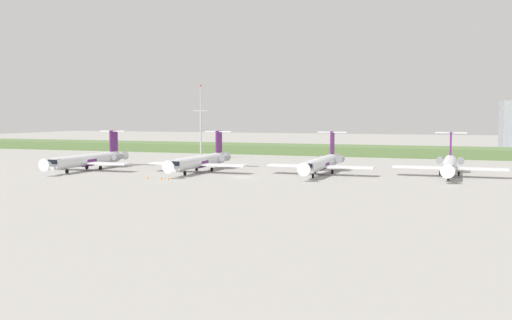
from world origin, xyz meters
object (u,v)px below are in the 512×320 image
(regional_jet_nearest, at_px, (89,159))
(safety_cone_front_marker, at_px, (147,177))
(regional_jet_second, at_px, (201,161))
(regional_jet_fourth, at_px, (449,164))
(safety_cone_rear_marker, at_px, (168,179))
(safety_cone_mid_marker, at_px, (161,178))
(regional_jet_third, at_px, (322,163))
(antenna_mast, at_px, (201,128))

(regional_jet_nearest, relative_size, safety_cone_front_marker, 56.36)
(regional_jet_nearest, distance_m, regional_jet_second, 26.76)
(regional_jet_fourth, xyz_separation_m, safety_cone_rear_marker, (-52.11, -26.13, -2.26))
(safety_cone_mid_marker, bearing_deg, safety_cone_front_marker, 169.58)
(regional_jet_third, bearing_deg, safety_cone_mid_marker, -142.68)
(regional_jet_second, xyz_separation_m, safety_cone_mid_marker, (-0.67, -17.10, -2.26))
(regional_jet_second, relative_size, regional_jet_fourth, 1.00)
(safety_cone_mid_marker, bearing_deg, safety_cone_rear_marker, -0.52)
(regional_jet_second, height_order, regional_jet_third, same)
(regional_jet_nearest, relative_size, antenna_mast, 1.45)
(regional_jet_fourth, bearing_deg, antenna_mast, 159.78)
(regional_jet_third, xyz_separation_m, antenna_mast, (-42.75, 30.42, 6.37))
(regional_jet_nearest, bearing_deg, regional_jet_second, 10.21)
(regional_jet_third, relative_size, antenna_mast, 1.45)
(regional_jet_nearest, height_order, regional_jet_fourth, same)
(antenna_mast, relative_size, safety_cone_rear_marker, 38.90)
(regional_jet_nearest, bearing_deg, antenna_mast, 74.96)
(safety_cone_rear_marker, bearing_deg, safety_cone_front_marker, 172.53)
(regional_jet_nearest, relative_size, safety_cone_mid_marker, 56.36)
(regional_jet_second, xyz_separation_m, safety_cone_front_marker, (-4.19, -16.45, -2.26))
(regional_jet_fourth, xyz_separation_m, safety_cone_mid_marker, (-53.63, -26.12, -2.26))
(regional_jet_nearest, relative_size, regional_jet_third, 1.00)
(safety_cone_front_marker, distance_m, safety_cone_mid_marker, 3.58)
(safety_cone_mid_marker, bearing_deg, regional_jet_third, 37.32)
(regional_jet_second, distance_m, safety_cone_front_marker, 17.13)
(regional_jet_second, bearing_deg, safety_cone_front_marker, -104.28)
(antenna_mast, bearing_deg, safety_cone_rear_marker, -72.05)
(regional_jet_third, distance_m, safety_cone_front_marker, 37.26)
(regional_jet_third, relative_size, safety_cone_mid_marker, 56.36)
(safety_cone_front_marker, height_order, safety_cone_mid_marker, same)
(regional_jet_third, bearing_deg, regional_jet_fourth, 11.05)
(regional_jet_third, height_order, safety_cone_rear_marker, regional_jet_third)
(regional_jet_third, distance_m, antenna_mast, 52.86)
(safety_cone_rear_marker, bearing_deg, safety_cone_mid_marker, 179.48)
(antenna_mast, bearing_deg, regional_jet_fourth, -20.22)
(regional_jet_nearest, height_order, safety_cone_rear_marker, regional_jet_nearest)
(safety_cone_mid_marker, bearing_deg, regional_jet_fourth, 25.97)
(regional_jet_nearest, xyz_separation_m, regional_jet_second, (26.34, 4.74, 0.00))
(antenna_mast, bearing_deg, safety_cone_front_marker, -77.09)
(regional_jet_fourth, bearing_deg, safety_cone_front_marker, -155.97)
(regional_jet_nearest, distance_m, antenna_mast, 40.99)
(regional_jet_third, relative_size, safety_cone_front_marker, 56.36)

